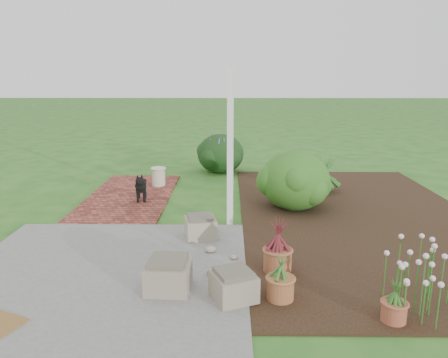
{
  "coord_description": "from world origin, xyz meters",
  "views": [
    {
      "loc": [
        0.29,
        -6.63,
        2.39
      ],
      "look_at": [
        0.2,
        0.4,
        0.7
      ],
      "focal_mm": 35.0,
      "sensor_mm": 36.0,
      "label": 1
    }
  ],
  "objects_px": {
    "cream_ceramic_urn": "(159,177)",
    "stone_trough_near": "(168,276)",
    "evergreen_shrub": "(295,179)",
    "black_dog": "(141,186)"
  },
  "relations": [
    {
      "from": "cream_ceramic_urn",
      "to": "stone_trough_near",
      "type": "bearing_deg",
      "value": -79.68
    },
    {
      "from": "cream_ceramic_urn",
      "to": "evergreen_shrub",
      "type": "xyz_separation_m",
      "value": [
        2.71,
        -1.55,
        0.33
      ]
    },
    {
      "from": "black_dog",
      "to": "cream_ceramic_urn",
      "type": "relative_size",
      "value": 1.53
    },
    {
      "from": "black_dog",
      "to": "cream_ceramic_urn",
      "type": "height_order",
      "value": "black_dog"
    },
    {
      "from": "black_dog",
      "to": "stone_trough_near",
      "type": "bearing_deg",
      "value": -81.68
    },
    {
      "from": "stone_trough_near",
      "to": "evergreen_shrub",
      "type": "height_order",
      "value": "evergreen_shrub"
    },
    {
      "from": "stone_trough_near",
      "to": "cream_ceramic_urn",
      "type": "bearing_deg",
      "value": 100.32
    },
    {
      "from": "stone_trough_near",
      "to": "cream_ceramic_urn",
      "type": "distance_m",
      "value": 4.78
    },
    {
      "from": "evergreen_shrub",
      "to": "black_dog",
      "type": "bearing_deg",
      "value": 173.21
    },
    {
      "from": "cream_ceramic_urn",
      "to": "evergreen_shrub",
      "type": "height_order",
      "value": "evergreen_shrub"
    }
  ]
}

